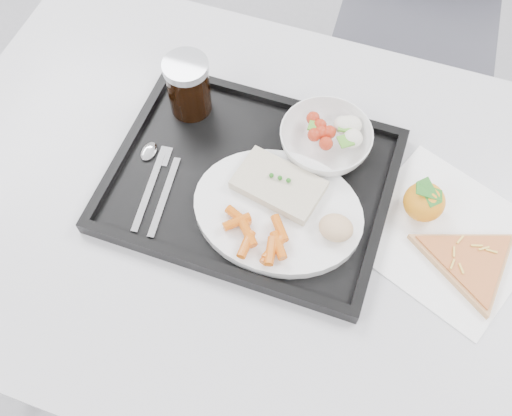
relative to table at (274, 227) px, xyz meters
name	(u,v)px	position (x,y,z in m)	size (l,w,h in m)	color
room	(76,34)	(0.00, -0.30, 0.72)	(6.04, 7.04, 2.84)	gray
table	(274,227)	(0.00, 0.00, 0.00)	(1.20, 0.80, 0.75)	silver
tray	(251,181)	(-0.05, 0.03, 0.08)	(0.45, 0.35, 0.03)	black
dinner_plate	(278,211)	(0.01, -0.02, 0.09)	(0.27, 0.27, 0.02)	white
fish_fillet	(279,185)	(0.00, 0.02, 0.11)	(0.15, 0.11, 0.03)	beige
bread_roll	(336,228)	(0.10, -0.03, 0.12)	(0.06, 0.06, 0.03)	tan
salad_bowl	(325,141)	(0.04, 0.13, 0.11)	(0.15, 0.15, 0.05)	white
cola_glass	(188,86)	(-0.20, 0.14, 0.14)	(0.08, 0.08, 0.11)	black
cutlery	(155,176)	(-0.20, -0.02, 0.08)	(0.09, 0.17, 0.01)	silver
napkin	(445,236)	(0.27, 0.04, 0.07)	(0.32, 0.31, 0.00)	white
tangerine	(424,202)	(0.22, 0.07, 0.10)	(0.08, 0.08, 0.07)	#DC5409
pizza_slice	(470,262)	(0.31, 0.00, 0.08)	(0.22, 0.22, 0.02)	tan
carrot_pile	(260,238)	(0.00, -0.08, 0.11)	(0.12, 0.09, 0.02)	#CF5910
salad_contents	(338,129)	(0.06, 0.15, 0.12)	(0.10, 0.08, 0.03)	#AC2A14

